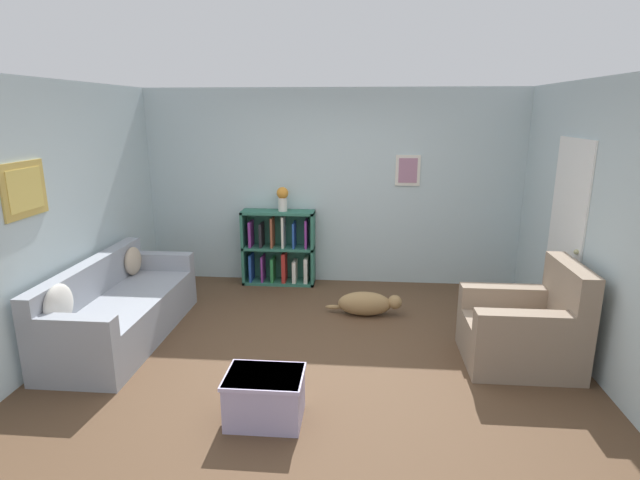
{
  "coord_description": "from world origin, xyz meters",
  "views": [
    {
      "loc": [
        0.42,
        -4.42,
        2.31
      ],
      "look_at": [
        0.0,
        0.4,
        1.05
      ],
      "focal_mm": 28.0,
      "sensor_mm": 36.0,
      "label": 1
    }
  ],
  "objects_px": {
    "recliner_chair": "(527,329)",
    "dog": "(367,304)",
    "bookshelf": "(279,249)",
    "vase": "(283,198)",
    "coffee_table": "(265,396)",
    "couch": "(119,310)"
  },
  "relations": [
    {
      "from": "coffee_table",
      "to": "dog",
      "type": "distance_m",
      "value": 2.25
    },
    {
      "from": "recliner_chair",
      "to": "dog",
      "type": "bearing_deg",
      "value": 145.66
    },
    {
      "from": "recliner_chair",
      "to": "coffee_table",
      "type": "bearing_deg",
      "value": -154.12
    },
    {
      "from": "dog",
      "to": "vase",
      "type": "bearing_deg",
      "value": 137.94
    },
    {
      "from": "bookshelf",
      "to": "coffee_table",
      "type": "relative_size",
      "value": 1.72
    },
    {
      "from": "dog",
      "to": "bookshelf",
      "type": "bearing_deg",
      "value": 138.86
    },
    {
      "from": "couch",
      "to": "coffee_table",
      "type": "height_order",
      "value": "couch"
    },
    {
      "from": "recliner_chair",
      "to": "dog",
      "type": "relative_size",
      "value": 1.11
    },
    {
      "from": "vase",
      "to": "recliner_chair",
      "type": "bearing_deg",
      "value": -37.9
    },
    {
      "from": "coffee_table",
      "to": "vase",
      "type": "relative_size",
      "value": 1.84
    },
    {
      "from": "couch",
      "to": "coffee_table",
      "type": "xyz_separation_m",
      "value": [
        1.78,
        -1.28,
        -0.1
      ]
    },
    {
      "from": "recliner_chair",
      "to": "vase",
      "type": "height_order",
      "value": "vase"
    },
    {
      "from": "bookshelf",
      "to": "couch",
      "type": "bearing_deg",
      "value": -126.41
    },
    {
      "from": "couch",
      "to": "dog",
      "type": "height_order",
      "value": "couch"
    },
    {
      "from": "coffee_table",
      "to": "vase",
      "type": "bearing_deg",
      "value": 96.29
    },
    {
      "from": "bookshelf",
      "to": "recliner_chair",
      "type": "height_order",
      "value": "bookshelf"
    },
    {
      "from": "recliner_chair",
      "to": "coffee_table",
      "type": "xyz_separation_m",
      "value": [
        -2.26,
        -1.1,
        -0.13
      ]
    },
    {
      "from": "bookshelf",
      "to": "vase",
      "type": "relative_size",
      "value": 3.15
    },
    {
      "from": "recliner_chair",
      "to": "dog",
      "type": "distance_m",
      "value": 1.79
    },
    {
      "from": "bookshelf",
      "to": "dog",
      "type": "relative_size",
      "value": 1.14
    },
    {
      "from": "coffee_table",
      "to": "vase",
      "type": "xyz_separation_m",
      "value": [
        -0.34,
        3.12,
        0.99
      ]
    },
    {
      "from": "couch",
      "to": "vase",
      "type": "distance_m",
      "value": 2.49
    }
  ]
}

